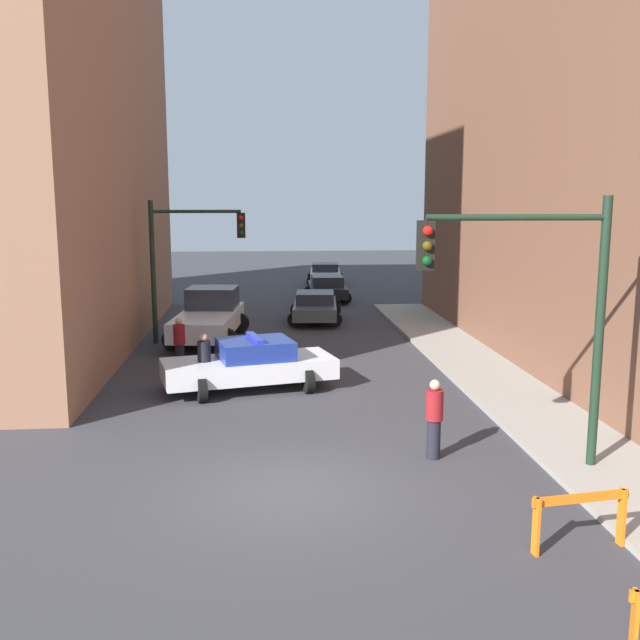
# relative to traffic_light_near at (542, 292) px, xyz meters

# --- Properties ---
(ground_plane) EXTENTS (120.00, 120.00, 0.00)m
(ground_plane) POSITION_rel_traffic_light_near_xyz_m (-4.73, -0.51, -3.53)
(ground_plane) COLOR #38383D
(sidewalk_right) EXTENTS (2.40, 44.00, 0.12)m
(sidewalk_right) POSITION_rel_traffic_light_near_xyz_m (1.47, -0.51, -3.47)
(sidewalk_right) COLOR #9E998E
(sidewalk_right) RESTS_ON ground_plane
(traffic_light_near) EXTENTS (3.64, 0.35, 5.20)m
(traffic_light_near) POSITION_rel_traffic_light_near_xyz_m (0.00, 0.00, 0.00)
(traffic_light_near) COLOR black
(traffic_light_near) RESTS_ON sidewalk_right
(traffic_light_far) EXTENTS (3.44, 0.35, 5.20)m
(traffic_light_far) POSITION_rel_traffic_light_near_xyz_m (-8.03, 13.29, -0.13)
(traffic_light_far) COLOR black
(traffic_light_far) RESTS_ON ground_plane
(police_car) EXTENTS (5.01, 3.04, 1.52)m
(police_car) POSITION_rel_traffic_light_near_xyz_m (-5.56, 6.55, -2.81)
(police_car) COLOR white
(police_car) RESTS_ON ground_plane
(white_truck) EXTENTS (3.00, 5.58, 1.90)m
(white_truck) POSITION_rel_traffic_light_near_xyz_m (-7.19, 13.73, -2.62)
(white_truck) COLOR silver
(white_truck) RESTS_ON ground_plane
(parked_car_near) EXTENTS (2.52, 4.44, 1.31)m
(parked_car_near) POSITION_rel_traffic_light_near_xyz_m (-2.93, 17.44, -2.86)
(parked_car_near) COLOR #474C51
(parked_car_near) RESTS_ON ground_plane
(parked_car_mid) EXTENTS (2.32, 4.33, 1.31)m
(parked_car_mid) POSITION_rel_traffic_light_near_xyz_m (-1.82, 23.81, -2.86)
(parked_car_mid) COLOR black
(parked_car_mid) RESTS_ON ground_plane
(parked_car_far) EXTENTS (2.52, 4.44, 1.31)m
(parked_car_far) POSITION_rel_traffic_light_near_xyz_m (-1.27, 31.04, -2.86)
(parked_car_far) COLOR silver
(parked_car_far) RESTS_ON ground_plane
(pedestrian_crossing) EXTENTS (0.51, 0.51, 1.66)m
(pedestrian_crossing) POSITION_rel_traffic_light_near_xyz_m (-6.80, 6.31, -2.67)
(pedestrian_crossing) COLOR #382D23
(pedestrian_crossing) RESTS_ON ground_plane
(pedestrian_corner) EXTENTS (0.39, 0.39, 1.66)m
(pedestrian_corner) POSITION_rel_traffic_light_near_xyz_m (-7.77, 9.00, -2.67)
(pedestrian_corner) COLOR black
(pedestrian_corner) RESTS_ON ground_plane
(pedestrian_sidewalk) EXTENTS (0.46, 0.46, 1.66)m
(pedestrian_sidewalk) POSITION_rel_traffic_light_near_xyz_m (-1.76, 0.88, -2.67)
(pedestrian_sidewalk) COLOR black
(pedestrian_sidewalk) RESTS_ON ground_plane
(barrier_mid) EXTENTS (1.59, 0.37, 0.90)m
(barrier_mid) POSITION_rel_traffic_light_near_xyz_m (-0.49, -3.10, -2.91)
(barrier_mid) COLOR orange
(barrier_mid) RESTS_ON ground_plane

